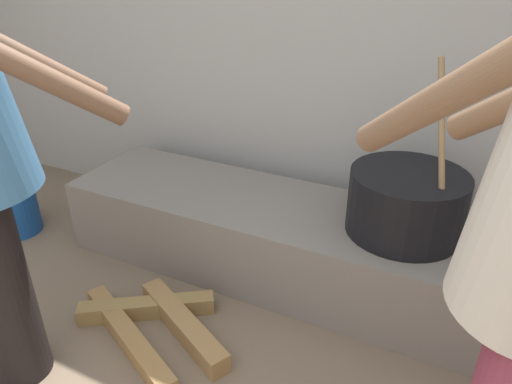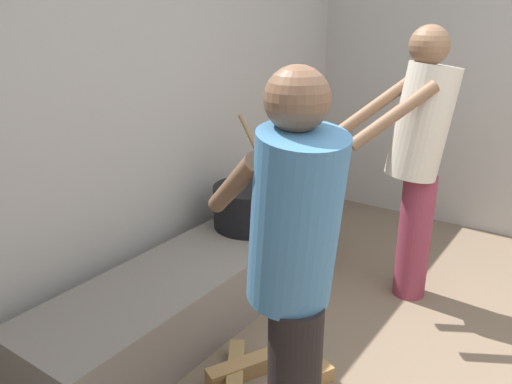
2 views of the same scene
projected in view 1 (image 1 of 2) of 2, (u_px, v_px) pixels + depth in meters
block_enclosure_rear at (314, 54)px, 2.40m from camera, size 5.11×0.20×1.98m
hearth_ledge at (289, 241)px, 2.31m from camera, size 2.28×0.60×0.38m
cooking_pot_main at (406, 203)px, 1.97m from camera, size 0.48×0.48×0.73m
bucket_blue_plastic at (14, 212)px, 2.70m from camera, size 0.27×0.27×0.24m
firewood_pile at (154, 324)px, 2.01m from camera, size 0.78×0.56×0.09m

